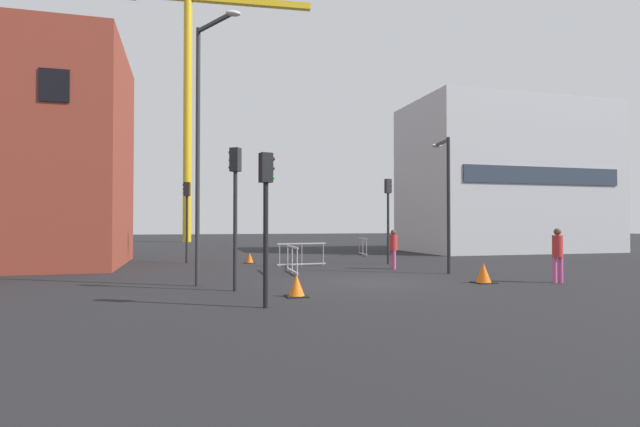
# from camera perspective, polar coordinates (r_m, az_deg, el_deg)

# --- Properties ---
(ground) EXTENTS (160.00, 160.00, 0.00)m
(ground) POSITION_cam_1_polar(r_m,az_deg,el_deg) (17.01, 5.88, -7.83)
(ground) COLOR black
(brick_building) EXTENTS (10.75, 8.82, 10.25)m
(brick_building) POSITION_cam_1_polar(r_m,az_deg,el_deg) (27.31, -32.63, 5.65)
(brick_building) COLOR brown
(brick_building) RESTS_ON ground
(office_block) EXTENTS (13.84, 8.00, 10.46)m
(office_block) POSITION_cam_1_polar(r_m,az_deg,el_deg) (38.51, 20.31, 3.76)
(office_block) COLOR #B7B7BC
(office_block) RESTS_ON ground
(construction_crane) EXTENTS (20.68, 2.65, 27.07)m
(construction_crane) POSITION_cam_1_polar(r_m,az_deg,el_deg) (57.87, -14.23, 14.91)
(construction_crane) COLOR gold
(construction_crane) RESTS_ON ground
(streetlamp_tall) EXTENTS (1.23, 1.89, 8.24)m
(streetlamp_tall) POSITION_cam_1_polar(r_m,az_deg,el_deg) (16.39, -13.25, 8.99)
(streetlamp_tall) COLOR #2D2D30
(streetlamp_tall) RESTS_ON ground
(streetlamp_short) EXTENTS (0.53, 1.59, 5.40)m
(streetlamp_short) POSITION_cam_1_polar(r_m,az_deg,el_deg) (20.71, 14.16, 2.51)
(streetlamp_short) COLOR #232326
(streetlamp_short) RESTS_ON ground
(traffic_light_near) EXTENTS (0.38, 0.36, 4.21)m
(traffic_light_near) POSITION_cam_1_polar(r_m,az_deg,el_deg) (14.97, -9.63, 2.06)
(traffic_light_near) COLOR #232326
(traffic_light_near) RESTS_ON ground
(traffic_light_median) EXTENTS (0.39, 0.30, 3.65)m
(traffic_light_median) POSITION_cam_1_polar(r_m,az_deg,el_deg) (11.88, -6.15, 1.22)
(traffic_light_median) COLOR black
(traffic_light_median) RESTS_ON ground
(traffic_light_island) EXTENTS (0.39, 0.32, 4.05)m
(traffic_light_island) POSITION_cam_1_polar(r_m,az_deg,el_deg) (25.91, -14.90, 0.52)
(traffic_light_island) COLOR #232326
(traffic_light_island) RESTS_ON ground
(traffic_light_crosswalk) EXTENTS (0.38, 0.28, 4.17)m
(traffic_light_crosswalk) POSITION_cam_1_polar(r_m,az_deg,el_deg) (24.79, 7.76, 0.73)
(traffic_light_crosswalk) COLOR #232326
(traffic_light_crosswalk) RESTS_ON ground
(pedestrian_walking) EXTENTS (0.34, 0.34, 1.82)m
(pedestrian_walking) POSITION_cam_1_polar(r_m,az_deg,el_deg) (18.53, 25.40, -3.86)
(pedestrian_walking) COLOR #D14C8C
(pedestrian_walking) RESTS_ON ground
(pedestrian_waiting) EXTENTS (0.34, 0.34, 1.71)m
(pedestrian_waiting) POSITION_cam_1_polar(r_m,az_deg,el_deg) (22.04, 8.34, -3.70)
(pedestrian_waiting) COLOR #D14C8C
(pedestrian_waiting) RESTS_ON ground
(safety_barrier_right_run) EXTENTS (0.41, 2.38, 1.08)m
(safety_barrier_right_run) POSITION_cam_1_polar(r_m,az_deg,el_deg) (31.29, 4.89, -3.74)
(safety_barrier_right_run) COLOR #9EA0A5
(safety_barrier_right_run) RESTS_ON ground
(safety_barrier_front) EXTENTS (2.39, 0.35, 1.08)m
(safety_barrier_front) POSITION_cam_1_polar(r_m,az_deg,el_deg) (23.35, -2.09, -4.63)
(safety_barrier_front) COLOR #9EA0A5
(safety_barrier_front) RESTS_ON ground
(safety_barrier_rear) EXTENTS (0.17, 2.50, 1.08)m
(safety_barrier_rear) POSITION_cam_1_polar(r_m,az_deg,el_deg) (20.02, -3.18, -5.20)
(safety_barrier_rear) COLOR #B2B5BA
(safety_barrier_rear) RESTS_ON ground
(traffic_cone_on_verge) EXTENTS (0.59, 0.59, 0.60)m
(traffic_cone_on_verge) POSITION_cam_1_polar(r_m,az_deg,el_deg) (13.70, -2.68, -8.29)
(traffic_cone_on_verge) COLOR black
(traffic_cone_on_verge) RESTS_ON ground
(traffic_cone_by_barrier) EXTENTS (0.52, 0.52, 0.53)m
(traffic_cone_by_barrier) POSITION_cam_1_polar(r_m,az_deg,el_deg) (25.37, -8.00, -5.06)
(traffic_cone_by_barrier) COLOR black
(traffic_cone_by_barrier) RESTS_ON ground
(traffic_cone_orange) EXTENTS (0.67, 0.67, 0.67)m
(traffic_cone_orange) POSITION_cam_1_polar(r_m,az_deg,el_deg) (17.64, 18.11, -6.51)
(traffic_cone_orange) COLOR black
(traffic_cone_orange) RESTS_ON ground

